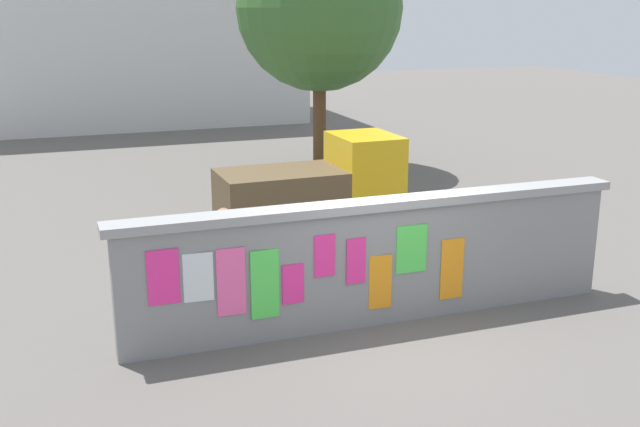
# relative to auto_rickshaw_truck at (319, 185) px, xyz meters

# --- Properties ---
(ground) EXTENTS (60.00, 60.00, 0.00)m
(ground) POSITION_rel_auto_rickshaw_truck_xyz_m (-0.80, 3.36, -0.90)
(ground) COLOR #605B56
(poster_wall) EXTENTS (7.44, 0.42, 1.79)m
(poster_wall) POSITION_rel_auto_rickshaw_truck_xyz_m (-0.81, -4.64, 0.02)
(poster_wall) COLOR gray
(poster_wall) RESTS_ON ground
(auto_rickshaw_truck) EXTENTS (3.63, 1.57, 1.85)m
(auto_rickshaw_truck) POSITION_rel_auto_rickshaw_truck_xyz_m (0.00, 0.00, 0.00)
(auto_rickshaw_truck) COLOR black
(auto_rickshaw_truck) RESTS_ON ground
(motorcycle) EXTENTS (1.89, 0.59, 0.87)m
(motorcycle) POSITION_rel_auto_rickshaw_truck_xyz_m (1.23, -2.93, -0.44)
(motorcycle) COLOR black
(motorcycle) RESTS_ON ground
(bicycle_near) EXTENTS (1.71, 0.44, 0.95)m
(bicycle_near) POSITION_rel_auto_rickshaw_truck_xyz_m (-1.49, -2.90, -0.54)
(bicycle_near) COLOR black
(bicycle_near) RESTS_ON ground
(person_walking) EXTENTS (0.40, 0.40, 1.62)m
(person_walking) POSITION_rel_auto_rickshaw_truck_xyz_m (-2.77, -3.71, 0.09)
(person_walking) COLOR #BF6626
(person_walking) RESTS_ON ground
(tree_roadside) EXTENTS (4.34, 4.34, 6.46)m
(tree_roadside) POSITION_rel_auto_rickshaw_truck_xyz_m (1.96, 5.37, 3.37)
(tree_roadside) COLOR brown
(tree_roadside) RESTS_ON ground
(building_background) EXTENTS (12.70, 7.08, 8.27)m
(building_background) POSITION_rel_auto_rickshaw_truck_xyz_m (-1.78, 16.61, 3.25)
(building_background) COLOR silver
(building_background) RESTS_ON ground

